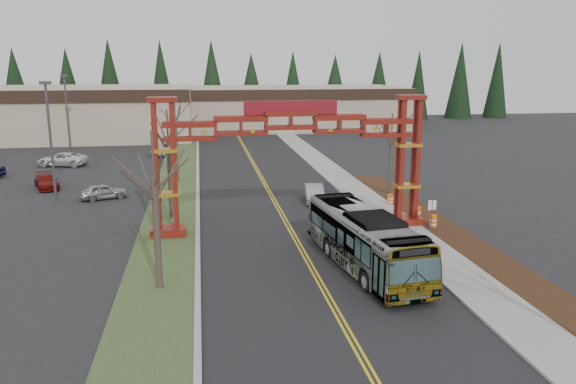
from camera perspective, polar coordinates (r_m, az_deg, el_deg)
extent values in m
plane|color=black|center=(21.44, 8.35, -17.73)|extent=(200.00, 200.00, 0.00)
cube|color=black|center=(44.30, -1.18, -1.32)|extent=(12.00, 110.00, 0.02)
cube|color=gold|center=(44.29, -1.33, -1.31)|extent=(0.12, 100.00, 0.01)
cube|color=gold|center=(44.32, -1.02, -1.30)|extent=(0.12, 100.00, 0.01)
cube|color=#A0A19B|center=(45.50, 6.52, -0.94)|extent=(0.30, 110.00, 0.15)
cube|color=gray|center=(45.90, 8.26, -0.87)|extent=(2.60, 110.00, 0.14)
cube|color=black|center=(33.64, 20.12, -6.69)|extent=(2.60, 50.00, 0.12)
cube|color=#374924|center=(43.98, -11.57, -1.65)|extent=(4.00, 110.00, 0.08)
cube|color=#A0A19B|center=(43.91, -9.16, -1.53)|extent=(0.30, 110.00, 0.15)
cube|color=maroon|center=(37.17, -12.03, -3.94)|extent=(2.20, 1.60, 0.60)
cube|color=maroon|center=(35.88, -13.25, 2.46)|extent=(0.28, 0.28, 8.00)
cube|color=maroon|center=(35.81, -11.50, 2.53)|extent=(0.28, 0.28, 8.00)
cube|color=maroon|center=(36.57, -13.18, 2.66)|extent=(0.28, 0.28, 8.00)
cube|color=maroon|center=(36.50, -11.45, 2.72)|extent=(0.28, 0.28, 8.00)
cube|color=gold|center=(36.54, -12.21, -0.18)|extent=(1.60, 1.10, 0.22)
cube|color=gold|center=(36.02, -12.42, 4.16)|extent=(1.60, 1.10, 0.22)
cube|color=maroon|center=(35.70, -12.67, 9.16)|extent=(1.80, 1.20, 0.30)
cube|color=maroon|center=(39.57, 11.79, -2.90)|extent=(2.20, 1.60, 0.60)
cube|color=maroon|center=(38.13, 11.50, 3.15)|extent=(0.28, 0.28, 8.00)
cube|color=maroon|center=(38.52, 13.03, 3.17)|extent=(0.28, 0.28, 8.00)
cube|color=maroon|center=(38.78, 11.14, 3.32)|extent=(0.28, 0.28, 8.00)
cube|color=maroon|center=(39.17, 12.66, 3.35)|extent=(0.28, 0.28, 8.00)
cube|color=gold|center=(38.98, 11.96, 0.64)|extent=(1.60, 1.10, 0.22)
cube|color=gold|center=(38.50, 12.15, 4.72)|extent=(1.60, 1.10, 0.22)
cube|color=maroon|center=(38.19, 12.38, 9.40)|extent=(1.80, 1.20, 0.30)
cube|color=maroon|center=(36.19, 0.28, 7.53)|extent=(16.00, 0.90, 1.00)
cube|color=maroon|center=(36.28, 0.28, 6.11)|extent=(16.00, 0.90, 0.60)
cube|color=maroon|center=(36.13, 0.28, 8.56)|extent=(6.00, 0.25, 0.90)
cube|color=tan|center=(93.06, -24.20, 7.36)|extent=(46.00, 22.00, 7.50)
cube|color=black|center=(82.23, -26.37, 8.65)|extent=(46.00, 0.40, 1.60)
cube|color=tan|center=(99.10, 0.26, 8.60)|extent=(38.00, 20.00, 7.00)
cube|color=black|center=(89.00, 1.31, 9.86)|extent=(38.00, 0.40, 1.60)
cone|color=black|center=(114.29, -25.67, 9.43)|extent=(5.60, 5.60, 13.00)
cylinder|color=#382D26|center=(114.65, -25.39, 6.60)|extent=(0.80, 0.80, 1.60)
cone|color=black|center=(112.19, -21.46, 9.76)|extent=(5.60, 5.60, 13.00)
cylinder|color=#382D26|center=(112.56, -21.22, 6.87)|extent=(0.80, 0.80, 1.60)
cone|color=black|center=(110.71, -17.10, 10.05)|extent=(5.60, 5.60, 13.00)
cylinder|color=#382D26|center=(111.08, -16.90, 7.12)|extent=(0.80, 0.80, 1.60)
cone|color=black|center=(109.86, -12.64, 10.28)|extent=(5.60, 5.60, 13.00)
cylinder|color=#382D26|center=(110.23, -12.49, 7.33)|extent=(0.80, 0.80, 1.60)
cone|color=black|center=(109.67, -8.13, 10.46)|extent=(5.60, 5.60, 13.00)
cylinder|color=#382D26|center=(110.04, -8.04, 7.49)|extent=(0.80, 0.80, 1.60)
cone|color=black|center=(110.13, -3.63, 10.57)|extent=(5.60, 5.60, 13.00)
cylinder|color=#382D26|center=(110.50, -3.59, 7.62)|extent=(0.80, 0.80, 1.60)
cone|color=black|center=(111.25, 0.81, 10.62)|extent=(5.60, 5.60, 13.00)
cylinder|color=#382D26|center=(111.61, 0.80, 7.69)|extent=(0.80, 0.80, 1.60)
cone|color=black|center=(112.99, 5.14, 10.60)|extent=(5.60, 5.60, 13.00)
cylinder|color=#382D26|center=(113.35, 5.08, 7.72)|extent=(0.80, 0.80, 1.60)
cone|color=black|center=(115.34, 9.31, 10.53)|extent=(5.60, 5.60, 13.00)
cylinder|color=#382D26|center=(115.69, 9.20, 7.71)|extent=(0.80, 0.80, 1.60)
cone|color=black|center=(118.25, 13.29, 10.41)|extent=(5.60, 5.60, 13.00)
cylinder|color=#382D26|center=(118.60, 13.15, 7.66)|extent=(0.80, 0.80, 1.60)
cone|color=black|center=(121.68, 17.06, 10.26)|extent=(5.60, 5.60, 13.00)
cylinder|color=#382D26|center=(122.02, 16.89, 7.59)|extent=(0.80, 0.80, 1.60)
cone|color=black|center=(125.60, 20.61, 10.07)|extent=(5.60, 5.60, 13.00)
cylinder|color=#382D26|center=(125.93, 20.40, 7.49)|extent=(0.80, 0.80, 1.60)
imported|color=#B5B8BD|center=(30.68, 7.79, -4.84)|extent=(4.11, 11.72, 3.20)
imported|color=#A5A8AD|center=(45.34, 2.68, -0.12)|extent=(1.92, 4.31, 1.37)
imported|color=#A2A5AA|center=(48.59, -18.26, 0.06)|extent=(4.05, 2.73, 1.28)
imported|color=maroon|center=(54.57, -23.33, 0.98)|extent=(3.19, 4.62, 1.24)
imported|color=#A9A9B1|center=(69.90, -13.16, 4.11)|extent=(2.02, 4.05, 1.27)
imported|color=white|center=(66.04, -21.99, 3.10)|extent=(5.69, 3.55, 1.47)
cylinder|color=#382D26|center=(28.00, -13.16, -4.20)|extent=(0.34, 0.34, 5.63)
cylinder|color=#382D26|center=(27.14, -13.58, 3.65)|extent=(0.13, 0.13, 2.34)
cylinder|color=#382D26|center=(40.68, -11.91, 1.34)|extent=(0.30, 0.30, 5.86)
cylinder|color=#382D26|center=(40.11, -12.16, 6.76)|extent=(0.11, 0.11, 2.05)
cylinder|color=#382D26|center=(53.56, -11.25, 4.12)|extent=(0.29, 0.29, 5.90)
cylinder|color=#382D26|center=(53.13, -11.43, 8.23)|extent=(0.11, 0.11, 1.99)
cylinder|color=#382D26|center=(48.11, 10.36, 2.59)|extent=(0.30, 0.30, 4.92)
cylinder|color=#382D26|center=(47.63, 10.52, 6.63)|extent=(0.11, 0.11, 2.07)
cylinder|color=#3F3F44|center=(48.73, -22.95, 4.55)|extent=(0.21, 0.21, 9.34)
cube|color=#3F3F44|center=(48.35, -23.45, 10.14)|extent=(0.83, 0.42, 0.26)
cylinder|color=#3F3F44|center=(73.58, -21.50, 7.18)|extent=(0.21, 0.21, 9.40)
cube|color=#3F3F44|center=(73.34, -21.81, 10.91)|extent=(0.84, 0.42, 0.26)
cylinder|color=#3F3F44|center=(37.50, 14.37, -2.55)|extent=(0.06, 0.06, 2.31)
cube|color=white|center=(37.29, 14.44, -1.30)|extent=(0.53, 0.09, 0.63)
cylinder|color=orange|center=(39.14, 14.52, -2.95)|extent=(0.49, 0.49, 0.95)
cylinder|color=white|center=(39.11, 14.53, -2.75)|extent=(0.51, 0.51, 0.11)
cylinder|color=white|center=(39.18, 14.50, -3.15)|extent=(0.51, 0.51, 0.11)
cylinder|color=orange|center=(40.56, 12.95, -2.22)|extent=(0.56, 0.56, 1.07)
cylinder|color=white|center=(40.52, 12.96, -2.00)|extent=(0.58, 0.58, 0.13)
cylinder|color=white|center=(40.60, 12.94, -2.44)|extent=(0.58, 0.58, 0.13)
cylinder|color=orange|center=(44.79, 10.35, -0.80)|extent=(0.47, 0.47, 0.89)
cylinder|color=white|center=(44.75, 10.36, -0.63)|extent=(0.48, 0.48, 0.11)
cylinder|color=white|center=(44.82, 10.34, -0.97)|extent=(0.48, 0.48, 0.11)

